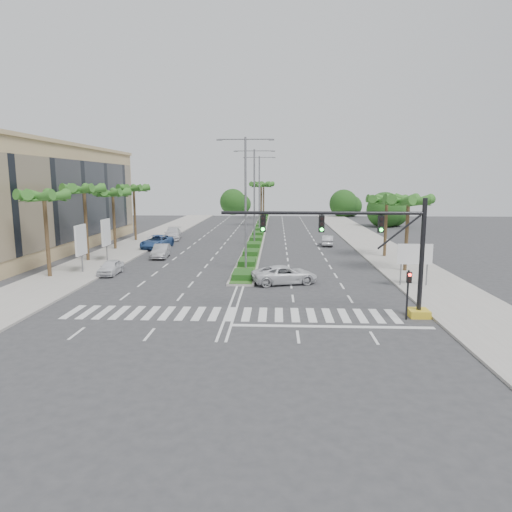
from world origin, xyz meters
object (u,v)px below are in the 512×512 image
(car_parked_a, at_px, (111,267))
(car_right, at_px, (328,240))
(car_parked_b, at_px, (161,251))
(car_parked_c, at_px, (157,242))
(car_parked_d, at_px, (173,234))
(car_crossing, at_px, (285,275))

(car_parked_a, bearing_deg, car_right, 41.35)
(car_parked_b, xyz_separation_m, car_parked_c, (-2.23, 6.72, 0.09))
(car_parked_d, xyz_separation_m, car_right, (21.13, -5.19, -0.13))
(car_parked_c, bearing_deg, car_crossing, -44.36)
(car_parked_c, xyz_separation_m, car_parked_d, (0.00, 8.64, -0.01))
(car_parked_a, height_order, car_right, car_right)
(car_parked_a, xyz_separation_m, car_parked_b, (2.23, 8.97, 0.07))
(car_parked_d, relative_size, car_right, 1.37)
(car_parked_c, bearing_deg, car_parked_b, -65.44)
(car_parked_c, distance_m, car_crossing, 24.08)
(car_parked_b, bearing_deg, car_parked_d, 93.94)
(car_parked_b, bearing_deg, car_crossing, -46.57)
(car_crossing, height_order, car_right, car_crossing)
(car_crossing, bearing_deg, car_right, -31.05)
(car_parked_a, relative_size, car_parked_b, 0.87)
(car_parked_a, bearing_deg, car_parked_b, 75.18)
(car_parked_c, height_order, car_crossing, car_parked_c)
(car_parked_a, distance_m, car_parked_c, 15.69)
(car_right, bearing_deg, car_parked_d, -7.46)
(car_right, bearing_deg, car_parked_b, 34.63)
(car_parked_d, relative_size, car_crossing, 1.04)
(car_parked_a, relative_size, car_crossing, 0.72)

